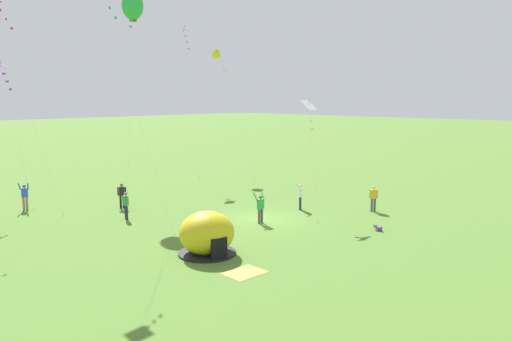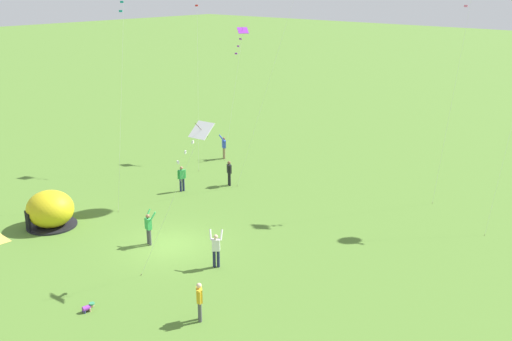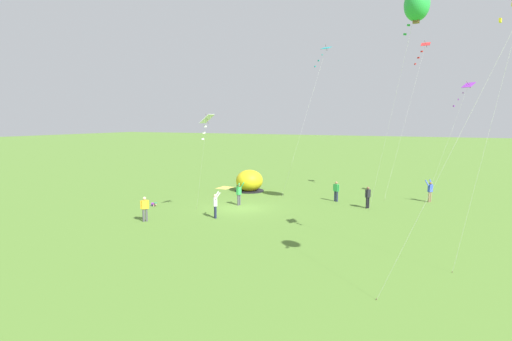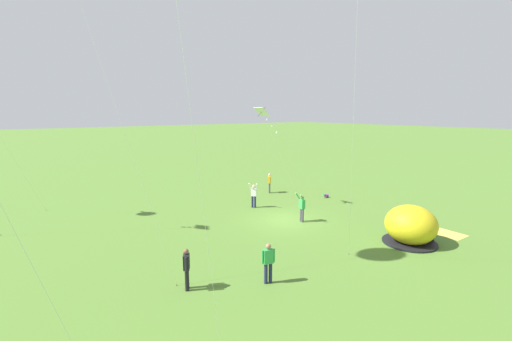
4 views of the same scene
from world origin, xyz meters
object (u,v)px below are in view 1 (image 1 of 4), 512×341
(person_flying_kite, at_px, (300,195))
(person_watching_sky, at_px, (126,204))
(kite_pink, at_px, (185,34))
(popup_tent, at_px, (207,234))
(kite_yellow, at_px, (218,56))
(kite_purple, at_px, (2,71))
(person_near_tent, at_px, (25,195))
(kite_white, at_px, (309,109))
(toddler_crawling, at_px, (378,227))
(person_with_toddler, at_px, (122,194))
(person_center_field, at_px, (373,197))
(kite_green, at_px, (133,6))
(person_arms_raised, at_px, (260,207))

(person_flying_kite, xyz_separation_m, person_watching_sky, (-9.43, 6.26, -0.03))
(person_flying_kite, bearing_deg, kite_pink, 75.60)
(popup_tent, bearing_deg, kite_pink, 52.76)
(kite_yellow, xyz_separation_m, kite_purple, (-21.02, -1.26, -2.31))
(person_near_tent, xyz_separation_m, kite_white, (12.41, -14.26, 5.77))
(popup_tent, xyz_separation_m, kite_purple, (-2.01, 18.30, 8.27))
(popup_tent, height_order, kite_yellow, kite_yellow)
(popup_tent, distance_m, toddler_crawling, 10.24)
(popup_tent, relative_size, kite_pink, 0.20)
(person_with_toddler, height_order, person_center_field, same)
(person_flying_kite, distance_m, kite_green, 18.58)
(toddler_crawling, relative_size, kite_pink, 0.04)
(person_flying_kite, bearing_deg, kite_yellow, 63.73)
(person_flying_kite, bearing_deg, toddler_crawling, -100.47)
(person_arms_raised, xyz_separation_m, kite_green, (0.11, 12.87, 13.16))
(kite_green, bearing_deg, person_watching_sky, -129.50)
(person_near_tent, bearing_deg, kite_white, -48.96)
(kite_pink, bearing_deg, person_center_field, -94.12)
(person_watching_sky, xyz_separation_m, kite_white, (9.24, -7.02, 5.81))
(popup_tent, relative_size, kite_white, 0.38)
(person_arms_raised, xyz_separation_m, kite_yellow, (12.87, 17.44, 10.58))
(person_arms_raised, bearing_deg, person_watching_sky, 126.06)
(person_center_field, xyz_separation_m, person_arms_raised, (-7.41, 3.36, 0.03))
(toddler_crawling, height_order, person_arms_raised, person_arms_raised)
(toddler_crawling, xyz_separation_m, kite_purple, (-11.45, 22.18, 9.09))
(person_with_toddler, xyz_separation_m, person_near_tent, (-4.72, 4.32, 0.03))
(toddler_crawling, bearing_deg, kite_green, 99.62)
(kite_white, bearing_deg, toddler_crawling, -99.93)
(person_with_toddler, bearing_deg, person_flying_kite, -49.29)
(person_watching_sky, xyz_separation_m, person_arms_raised, (4.92, -6.76, 0.03))
(popup_tent, distance_m, kite_purple, 20.18)
(toddler_crawling, height_order, kite_purple, kite_purple)
(popup_tent, relative_size, person_watching_sky, 1.63)
(kite_green, relative_size, kite_purple, 1.53)
(person_with_toddler, bearing_deg, kite_pink, 33.08)
(person_flying_kite, distance_m, kite_white, 5.83)
(kite_green, bearing_deg, popup_tent, -112.63)
(kite_purple, bearing_deg, person_center_field, -51.49)
(toddler_crawling, relative_size, person_flying_kite, 0.29)
(person_with_toddler, distance_m, person_near_tent, 6.40)
(kite_purple, bearing_deg, person_arms_raised, -63.29)
(kite_pink, bearing_deg, person_with_toddler, -146.92)
(person_center_field, bearing_deg, kite_purple, 128.51)
(kite_yellow, bearing_deg, kite_purple, -176.57)
(toddler_crawling, xyz_separation_m, person_near_tent, (-11.41, 19.99, 0.82))
(kite_green, bearing_deg, kite_white, -72.26)
(toddler_crawling, xyz_separation_m, person_watching_sky, (-8.23, 12.76, 0.79))
(person_center_field, distance_m, kite_pink, 24.46)
(person_flying_kite, xyz_separation_m, person_near_tent, (-12.61, 13.49, 0.00))
(toddler_crawling, distance_m, kite_white, 8.80)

